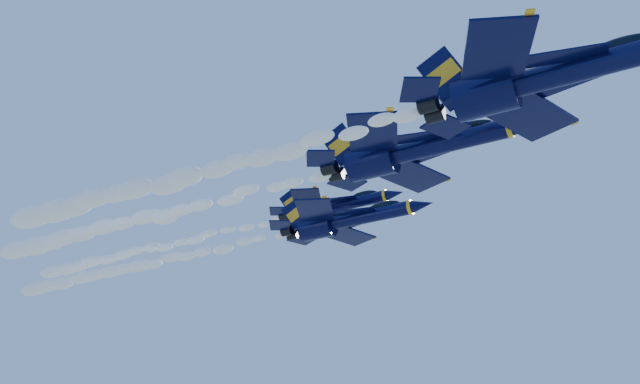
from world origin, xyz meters
The scene contains 8 objects.
jet_lead centered at (19.44, -14.02, 149.91)m, with size 19.83×16.26×7.37m.
smoke_trail_jet_lead centered at (-9.33, -14.02, 149.48)m, with size 40.59×2.21×1.99m, color white.
jet_second centered at (7.31, -6.27, 151.31)m, with size 18.94×15.53×7.04m.
smoke_trail_jet_second centered at (-21.08, -6.27, 150.89)m, with size 40.59×2.11×1.90m, color white.
jet_third centered at (-5.64, 7.47, 152.81)m, with size 17.42×14.29×6.47m.
smoke_trail_jet_third centered at (-33.38, 7.47, 152.40)m, with size 40.59×1.94×1.75m, color white.
jet_fourth centered at (-10.13, 13.29, 157.68)m, with size 16.03×13.15×5.96m.
smoke_trail_jet_fourth centered at (-37.28, 13.29, 157.29)m, with size 40.59×1.79×1.61m, color white.
Camera 1 is at (24.63, -55.97, 122.38)m, focal length 40.00 mm.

